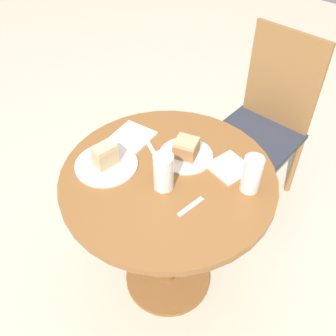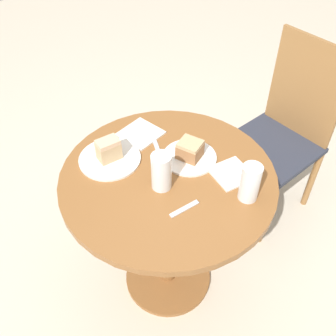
{
  "view_description": "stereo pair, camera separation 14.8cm",
  "coord_description": "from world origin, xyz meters",
  "px_view_note": "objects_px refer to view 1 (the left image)",
  "views": [
    {
      "loc": [
        0.66,
        -0.83,
        1.84
      ],
      "look_at": [
        0.0,
        0.0,
        0.8
      ],
      "focal_mm": 42.0,
      "sensor_mm": 36.0,
      "label": 1
    },
    {
      "loc": [
        0.77,
        -0.73,
        1.84
      ],
      "look_at": [
        0.0,
        0.0,
        0.8
      ],
      "focal_mm": 42.0,
      "sensor_mm": 36.0,
      "label": 2
    }
  ],
  "objects_px": {
    "chair": "(263,123)",
    "glass_water": "(252,175)",
    "cake_slice_near": "(186,148)",
    "plate_far": "(106,165)",
    "cake_slice_far": "(105,155)",
    "plate_near": "(186,155)",
    "glass_lemonade": "(164,173)"
  },
  "relations": [
    {
      "from": "chair",
      "to": "glass_water",
      "type": "xyz_separation_m",
      "value": [
        0.27,
        -0.7,
        0.33
      ]
    },
    {
      "from": "chair",
      "to": "cake_slice_near",
      "type": "relative_size",
      "value": 9.12
    },
    {
      "from": "chair",
      "to": "plate_far",
      "type": "relative_size",
      "value": 3.97
    },
    {
      "from": "cake_slice_far",
      "to": "plate_near",
      "type": "bearing_deg",
      "value": 47.74
    },
    {
      "from": "plate_far",
      "to": "cake_slice_far",
      "type": "bearing_deg",
      "value": 90.0
    },
    {
      "from": "plate_near",
      "to": "glass_lemonade",
      "type": "bearing_deg",
      "value": -79.88
    },
    {
      "from": "chair",
      "to": "plate_far",
      "type": "bearing_deg",
      "value": -100.43
    },
    {
      "from": "chair",
      "to": "plate_far",
      "type": "height_order",
      "value": "chair"
    },
    {
      "from": "chair",
      "to": "plate_near",
      "type": "bearing_deg",
      "value": -87.95
    },
    {
      "from": "plate_near",
      "to": "glass_water",
      "type": "height_order",
      "value": "glass_water"
    },
    {
      "from": "cake_slice_near",
      "to": "glass_water",
      "type": "bearing_deg",
      "value": 0.62
    },
    {
      "from": "plate_near",
      "to": "glass_water",
      "type": "distance_m",
      "value": 0.3
    },
    {
      "from": "chair",
      "to": "glass_lemonade",
      "type": "relative_size",
      "value": 6.52
    },
    {
      "from": "cake_slice_far",
      "to": "glass_water",
      "type": "bearing_deg",
      "value": 25.42
    },
    {
      "from": "cake_slice_far",
      "to": "cake_slice_near",
      "type": "bearing_deg",
      "value": 47.74
    },
    {
      "from": "plate_far",
      "to": "cake_slice_near",
      "type": "height_order",
      "value": "cake_slice_near"
    },
    {
      "from": "plate_far",
      "to": "cake_slice_near",
      "type": "xyz_separation_m",
      "value": [
        0.22,
        0.24,
        0.04
      ]
    },
    {
      "from": "plate_far",
      "to": "cake_slice_far",
      "type": "distance_m",
      "value": 0.05
    },
    {
      "from": "plate_near",
      "to": "plate_far",
      "type": "xyz_separation_m",
      "value": [
        -0.22,
        -0.24,
        0.0
      ]
    },
    {
      "from": "chair",
      "to": "glass_lemonade",
      "type": "distance_m",
      "value": 0.95
    },
    {
      "from": "chair",
      "to": "glass_lemonade",
      "type": "height_order",
      "value": "chair"
    },
    {
      "from": "plate_near",
      "to": "chair",
      "type": "bearing_deg",
      "value": 88.72
    },
    {
      "from": "plate_far",
      "to": "cake_slice_far",
      "type": "xyz_separation_m",
      "value": [
        0.0,
        0.0,
        0.05
      ]
    },
    {
      "from": "plate_far",
      "to": "glass_lemonade",
      "type": "distance_m",
      "value": 0.26
    },
    {
      "from": "plate_far",
      "to": "glass_lemonade",
      "type": "height_order",
      "value": "glass_lemonade"
    },
    {
      "from": "cake_slice_near",
      "to": "plate_near",
      "type": "bearing_deg",
      "value": 180.0
    },
    {
      "from": "cake_slice_near",
      "to": "glass_lemonade",
      "type": "xyz_separation_m",
      "value": [
        0.03,
        -0.18,
        0.02
      ]
    },
    {
      "from": "chair",
      "to": "plate_near",
      "type": "relative_size",
      "value": 4.52
    },
    {
      "from": "plate_far",
      "to": "glass_lemonade",
      "type": "relative_size",
      "value": 1.64
    },
    {
      "from": "chair",
      "to": "plate_near",
      "type": "height_order",
      "value": "chair"
    },
    {
      "from": "plate_far",
      "to": "cake_slice_near",
      "type": "distance_m",
      "value": 0.32
    },
    {
      "from": "cake_slice_far",
      "to": "glass_lemonade",
      "type": "height_order",
      "value": "glass_lemonade"
    }
  ]
}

